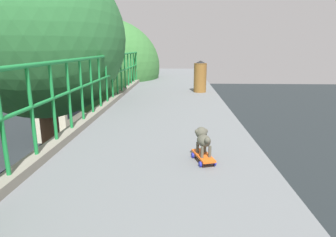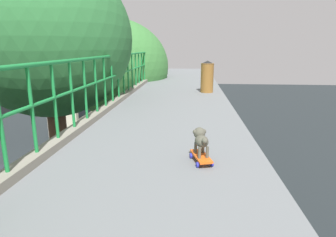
{
  "view_description": "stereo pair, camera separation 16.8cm",
  "coord_description": "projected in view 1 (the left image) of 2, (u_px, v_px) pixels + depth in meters",
  "views": [
    {
      "loc": [
        1.47,
        -2.01,
        7.7
      ],
      "look_at": [
        1.3,
        1.9,
        6.72
      ],
      "focal_mm": 30.49,
      "sensor_mm": 36.0,
      "label": 1
    },
    {
      "loc": [
        1.64,
        -2.0,
        7.7
      ],
      "look_at": [
        1.3,
        1.9,
        6.72
      ],
      "focal_mm": 30.49,
      "sensor_mm": 36.0,
      "label": 2
    }
  ],
  "objects": [
    {
      "name": "roadside_tree_far",
      "position": [
        103.0,
        68.0,
        12.91
      ],
      "size": [
        5.1,
        5.1,
        8.98
      ],
      "color": "brown",
      "rests_on": "ground"
    },
    {
      "name": "car_yellow_cab_fifth",
      "position": [
        22.0,
        224.0,
        11.67
      ],
      "size": [
        1.93,
        4.3,
        1.55
      ],
      "color": "yellow",
      "rests_on": "ground"
    },
    {
      "name": "roadside_tree_mid",
      "position": [
        41.0,
        42.0,
        7.27
      ],
      "size": [
        4.29,
        4.29,
        9.94
      ],
      "color": "brown",
      "rests_on": "ground"
    },
    {
      "name": "city_bus",
      "position": [
        76.0,
        108.0,
        27.61
      ],
      "size": [
        2.59,
        11.31,
        3.55
      ],
      "color": "beige",
      "rests_on": "ground"
    },
    {
      "name": "small_dog",
      "position": [
        203.0,
        138.0,
        3.44
      ],
      "size": [
        0.21,
        0.34,
        0.32
      ],
      "color": "#4F4E41",
      "rests_on": "toy_skateboard"
    },
    {
      "name": "litter_bin",
      "position": [
        200.0,
        76.0,
        8.75
      ],
      "size": [
        0.4,
        0.4,
        0.96
      ],
      "color": "brown",
      "rests_on": "overpass_deck"
    },
    {
      "name": "car_green_seventh",
      "position": [
        71.0,
        167.0,
        17.13
      ],
      "size": [
        1.78,
        4.35,
        1.55
      ],
      "color": "#257031",
      "rests_on": "ground"
    },
    {
      "name": "toy_skateboard",
      "position": [
        203.0,
        156.0,
        3.47
      ],
      "size": [
        0.29,
        0.47,
        0.09
      ],
      "color": "#F05B18",
      "rests_on": "overpass_deck"
    }
  ]
}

